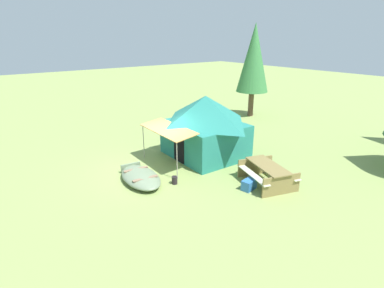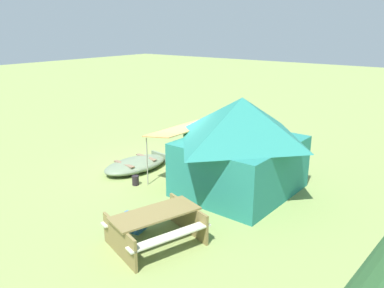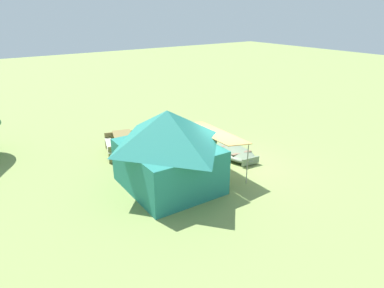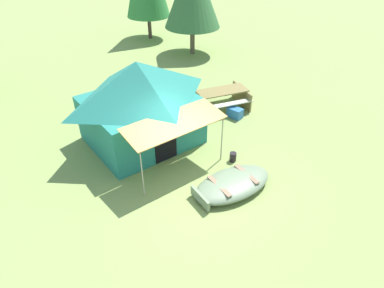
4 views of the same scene
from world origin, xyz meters
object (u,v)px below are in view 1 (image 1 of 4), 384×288
at_px(fuel_can, 175,180).
at_px(pine_tree_back_right, 254,58).
at_px(canvas_cabin_tent, 205,125).
at_px(cooler_box, 249,185).
at_px(beached_rowboat, 141,177).
at_px(picnic_table, 267,172).

height_order(fuel_can, pine_tree_back_right, pine_tree_back_right).
bearing_deg(fuel_can, pine_tree_back_right, 118.58).
relative_size(fuel_can, pine_tree_back_right, 0.05).
relative_size(canvas_cabin_tent, pine_tree_back_right, 0.68).
bearing_deg(pine_tree_back_right, cooler_box, -47.45).
bearing_deg(beached_rowboat, fuel_can, 44.81).
distance_m(cooler_box, pine_tree_back_right, 11.47).
xyz_separation_m(picnic_table, cooler_box, (-0.10, -0.85, -0.30)).
relative_size(picnic_table, pine_tree_back_right, 0.38).
bearing_deg(picnic_table, fuel_can, -127.03).
distance_m(canvas_cabin_tent, pine_tree_back_right, 8.50).
height_order(beached_rowboat, picnic_table, picnic_table).
bearing_deg(pine_tree_back_right, canvas_cabin_tent, -61.84).
bearing_deg(cooler_box, canvas_cabin_tent, 166.81).
distance_m(beached_rowboat, picnic_table, 4.73).
height_order(beached_rowboat, canvas_cabin_tent, canvas_cabin_tent).
bearing_deg(picnic_table, canvas_cabin_tent, -179.61).
height_order(beached_rowboat, cooler_box, beached_rowboat).
bearing_deg(canvas_cabin_tent, picnic_table, 0.39).
xyz_separation_m(cooler_box, fuel_can, (-1.96, -1.89, -0.04)).
distance_m(beached_rowboat, pine_tree_back_right, 12.26).
bearing_deg(canvas_cabin_tent, fuel_can, -60.31).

